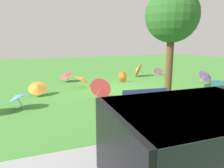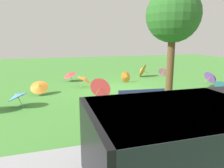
{
  "view_description": "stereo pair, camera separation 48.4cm",
  "coord_description": "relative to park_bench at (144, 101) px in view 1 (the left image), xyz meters",
  "views": [
    {
      "loc": [
        4.06,
        9.56,
        2.54
      ],
      "look_at": [
        0.92,
        1.12,
        0.6
      ],
      "focal_mm": 33.75,
      "sensor_mm": 36.0,
      "label": 1
    },
    {
      "loc": [
        3.6,
        9.72,
        2.54
      ],
      "look_at": [
        0.92,
        1.12,
        0.6
      ],
      "focal_mm": 33.75,
      "sensor_mm": 36.0,
      "label": 2
    }
  ],
  "objects": [
    {
      "name": "park_bench",
      "position": [
        0.0,
        0.0,
        0.0
      ],
      "size": [
        1.64,
        0.65,
        0.9
      ],
      "color": "navy",
      "rests_on": "ground"
    },
    {
      "name": "ground",
      "position": [
        -0.63,
        -3.45,
        -0.47
      ],
      "size": [
        40.0,
        40.0,
        0.0
      ],
      "primitive_type": "plane",
      "color": "#478C38"
    },
    {
      "name": "parasol_orange_5",
      "position": [
        -1.49,
        -5.16,
        -0.13
      ],
      "size": [
        0.71,
        0.66,
        0.68
      ],
      "color": "tan",
      "rests_on": "ground"
    },
    {
      "name": "parasol_pink_1",
      "position": [
        -4.84,
        -6.64,
        -0.15
      ],
      "size": [
        0.81,
        0.8,
        0.63
      ],
      "color": "tan",
      "rests_on": "ground"
    },
    {
      "name": "parasol_orange_0",
      "position": [
        3.36,
        -3.7,
        -0.05
      ],
      "size": [
        0.85,
        0.8,
        0.72
      ],
      "color": "tan",
      "rests_on": "ground"
    },
    {
      "name": "parasol_orange_4",
      "position": [
        -3.2,
        -6.71,
        -0.01
      ],
      "size": [
        1.0,
        1.02,
        0.91
      ],
      "color": "tan",
      "rests_on": "ground"
    },
    {
      "name": "shade_tree",
      "position": [
        -2.17,
        -1.69,
        3.0
      ],
      "size": [
        2.28,
        2.28,
        4.65
      ],
      "color": "brown",
      "rests_on": "ground"
    },
    {
      "name": "parasol_orange_3",
      "position": [
        1.09,
        -4.66,
        0.0
      ],
      "size": [
        0.85,
        0.87,
        0.74
      ],
      "color": "tan",
      "rests_on": "ground"
    },
    {
      "name": "parasol_blue_0",
      "position": [
        -4.64,
        -1.0,
        -0.06
      ],
      "size": [
        0.95,
        1.1,
        0.82
      ],
      "color": "tan",
      "rests_on": "ground"
    },
    {
      "name": "parasol_red_0",
      "position": [
        1.71,
        -6.47,
        -0.01
      ],
      "size": [
        0.98,
        0.98,
        0.7
      ],
      "color": "tan",
      "rests_on": "ground"
    },
    {
      "name": "parasol_blue_1",
      "position": [
        4.11,
        -2.07,
        -0.01
      ],
      "size": [
        1.03,
        1.04,
        0.7
      ],
      "color": "tan",
      "rests_on": "ground"
    },
    {
      "name": "parasol_purple_0",
      "position": [
        -6.16,
        -3.58,
        -0.09
      ],
      "size": [
        0.79,
        0.86,
        0.74
      ],
      "color": "tan",
      "rests_on": "ground"
    },
    {
      "name": "parasol_red_2",
      "position": [
        0.77,
        -2.41,
        0.0
      ],
      "size": [
        0.98,
        1.01,
        0.94
      ],
      "color": "tan",
      "rests_on": "ground"
    }
  ]
}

